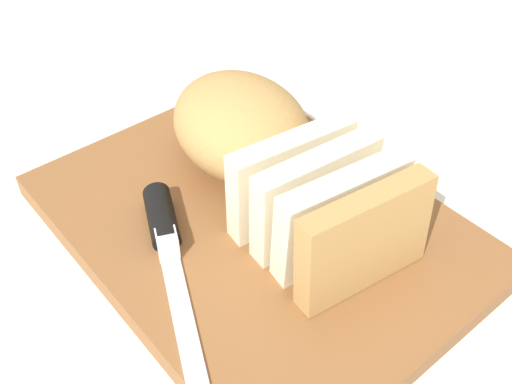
% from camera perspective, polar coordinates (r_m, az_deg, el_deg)
% --- Properties ---
extents(ground_plane, '(3.00, 3.00, 0.00)m').
position_cam_1_polar(ground_plane, '(0.56, 0.00, -3.97)').
color(ground_plane, silver).
extents(cutting_board, '(0.39, 0.29, 0.02)m').
position_cam_1_polar(cutting_board, '(0.55, 0.00, -3.17)').
color(cutting_board, brown).
rests_on(cutting_board, ground_plane).
extents(bread_loaf, '(0.28, 0.14, 0.09)m').
position_cam_1_polar(bread_loaf, '(0.54, 1.13, 3.82)').
color(bread_loaf, tan).
rests_on(bread_loaf, cutting_board).
extents(bread_knife, '(0.26, 0.13, 0.02)m').
position_cam_1_polar(bread_knife, '(0.51, -8.36, -4.62)').
color(bread_knife, silver).
rests_on(bread_knife, cutting_board).
extents(crumb_near_knife, '(0.01, 0.01, 0.01)m').
position_cam_1_polar(crumb_near_knife, '(0.56, -0.90, 0.07)').
color(crumb_near_knife, tan).
rests_on(crumb_near_knife, cutting_board).
extents(crumb_near_loaf, '(0.00, 0.00, 0.00)m').
position_cam_1_polar(crumb_near_loaf, '(0.59, -3.05, 1.87)').
color(crumb_near_loaf, tan).
rests_on(crumb_near_loaf, cutting_board).
extents(crumb_stray_left, '(0.01, 0.01, 0.01)m').
position_cam_1_polar(crumb_stray_left, '(0.53, -1.36, -3.75)').
color(crumb_stray_left, tan).
rests_on(crumb_stray_left, cutting_board).
extents(crumb_stray_right, '(0.00, 0.00, 0.00)m').
position_cam_1_polar(crumb_stray_right, '(0.55, 2.93, -1.30)').
color(crumb_stray_right, tan).
rests_on(crumb_stray_right, cutting_board).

